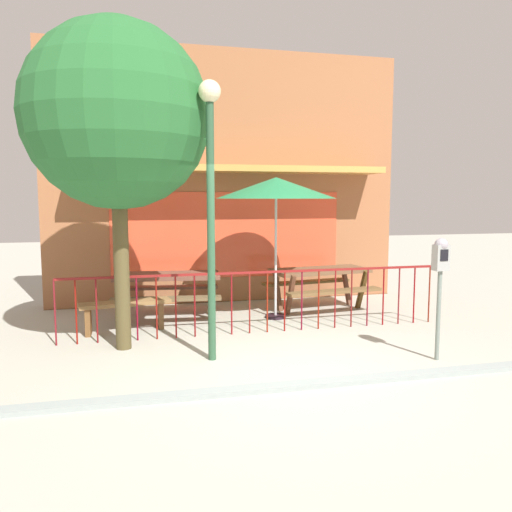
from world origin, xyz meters
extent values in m
plane|color=#A6A597|center=(0.00, 0.00, 0.00)|extent=(40.00, 40.00, 0.00)
cube|color=brown|center=(0.00, 4.58, 0.00)|extent=(7.05, 0.54, 0.01)
cube|color=#9D603C|center=(0.00, 4.58, 2.49)|extent=(7.05, 0.50, 4.97)
cube|color=#E54C2D|center=(0.00, 4.32, 1.35)|extent=(4.58, 0.02, 1.70)
cube|color=gold|center=(0.00, 3.94, 2.63)|extent=(5.99, 0.78, 0.12)
cube|color=maroon|center=(0.00, 1.83, 0.95)|extent=(5.92, 0.04, 0.04)
cylinder|color=maroon|center=(-2.96, 1.83, 0.47)|extent=(0.02, 0.02, 0.95)
cylinder|color=maroon|center=(-2.68, 1.83, 0.47)|extent=(0.02, 0.02, 0.95)
cylinder|color=maroon|center=(-2.40, 1.83, 0.47)|extent=(0.02, 0.02, 0.95)
cylinder|color=maroon|center=(-2.11, 1.83, 0.47)|extent=(0.02, 0.02, 0.95)
cylinder|color=maroon|center=(-1.83, 1.83, 0.47)|extent=(0.02, 0.02, 0.95)
cylinder|color=maroon|center=(-1.55, 1.83, 0.47)|extent=(0.02, 0.02, 0.95)
cylinder|color=maroon|center=(-1.27, 1.83, 0.47)|extent=(0.02, 0.02, 0.95)
cylinder|color=maroon|center=(-0.99, 1.83, 0.47)|extent=(0.02, 0.02, 0.95)
cylinder|color=maroon|center=(-0.70, 1.83, 0.47)|extent=(0.02, 0.02, 0.95)
cylinder|color=maroon|center=(-0.42, 1.83, 0.47)|extent=(0.02, 0.02, 0.95)
cylinder|color=maroon|center=(-0.14, 1.83, 0.47)|extent=(0.02, 0.02, 0.95)
cylinder|color=maroon|center=(0.14, 1.83, 0.47)|extent=(0.02, 0.02, 0.95)
cylinder|color=maroon|center=(0.42, 1.83, 0.47)|extent=(0.02, 0.02, 0.95)
cylinder|color=maroon|center=(0.70, 1.83, 0.47)|extent=(0.02, 0.02, 0.95)
cylinder|color=maroon|center=(0.99, 1.83, 0.47)|extent=(0.02, 0.02, 0.95)
cylinder|color=maroon|center=(1.27, 1.83, 0.47)|extent=(0.02, 0.02, 0.95)
cylinder|color=maroon|center=(1.55, 1.83, 0.47)|extent=(0.02, 0.02, 0.95)
cylinder|color=maroon|center=(1.83, 1.83, 0.47)|extent=(0.02, 0.02, 0.95)
cylinder|color=maroon|center=(2.11, 1.83, 0.47)|extent=(0.02, 0.02, 0.95)
cylinder|color=maroon|center=(2.40, 1.83, 0.47)|extent=(0.02, 0.02, 0.95)
cylinder|color=maroon|center=(2.68, 1.83, 0.47)|extent=(0.02, 0.02, 0.95)
cylinder|color=maroon|center=(2.96, 1.83, 0.47)|extent=(0.02, 0.02, 0.95)
cube|color=brown|center=(-1.30, 3.19, 0.74)|extent=(1.87, 0.95, 0.07)
cube|color=brown|center=(-1.36, 2.64, 0.44)|extent=(1.82, 0.45, 0.05)
cube|color=brown|center=(-1.24, 3.73, 0.44)|extent=(1.82, 0.45, 0.05)
cube|color=brown|center=(-2.06, 2.99, 0.37)|extent=(0.11, 0.36, 0.78)
cube|color=#513321|center=(-2.00, 3.55, 0.37)|extent=(0.11, 0.36, 0.78)
cube|color=#5A3319|center=(-0.60, 2.83, 0.37)|extent=(0.11, 0.36, 0.78)
cube|color=brown|center=(-0.54, 3.38, 0.37)|extent=(0.11, 0.36, 0.78)
cube|color=brown|center=(1.51, 3.17, 0.74)|extent=(1.89, 0.99, 0.07)
cube|color=brown|center=(1.58, 2.62, 0.44)|extent=(1.82, 0.50, 0.05)
cube|color=brown|center=(1.44, 3.71, 0.44)|extent=(1.82, 0.50, 0.05)
cube|color=brown|center=(0.82, 2.79, 0.37)|extent=(0.12, 0.36, 0.78)
cube|color=brown|center=(0.74, 3.35, 0.37)|extent=(0.12, 0.36, 0.78)
cube|color=#503A18|center=(2.28, 2.99, 0.37)|extent=(0.12, 0.36, 0.78)
cube|color=brown|center=(2.20, 3.54, 0.37)|extent=(0.12, 0.36, 0.78)
cylinder|color=black|center=(0.53, 2.72, 0.03)|extent=(0.36, 0.36, 0.05)
cylinder|color=#BAB8B8|center=(0.53, 2.72, 1.19)|extent=(0.04, 0.04, 2.39)
cone|color=#227B48|center=(0.53, 2.72, 2.26)|extent=(2.05, 2.05, 0.36)
cube|color=olive|center=(-2.01, 2.41, 0.45)|extent=(1.43, 0.57, 0.06)
cube|color=brown|center=(-2.56, 2.31, 0.23)|extent=(0.08, 0.29, 0.45)
cube|color=brown|center=(-1.46, 2.51, 0.23)|extent=(0.08, 0.29, 0.45)
cylinder|color=slate|center=(1.93, -0.01, 0.58)|extent=(0.06, 0.06, 1.17)
cube|color=#959894|center=(1.93, -0.01, 1.33)|extent=(0.18, 0.14, 0.33)
sphere|color=#968E98|center=(1.93, -0.01, 1.50)|extent=(0.17, 0.17, 0.17)
cube|color=black|center=(1.93, -0.08, 1.37)|extent=(0.11, 0.01, 0.14)
cylinder|color=#4D4225|center=(-2.02, 1.46, 1.24)|extent=(0.21, 0.21, 2.49)
sphere|color=#25612E|center=(-2.02, 1.46, 3.17)|extent=(2.48, 2.48, 2.48)
cylinder|color=#2B5135|center=(-0.90, 0.69, 1.63)|extent=(0.10, 0.10, 3.27)
sphere|color=beige|center=(-0.90, 0.69, 3.39)|extent=(0.28, 0.28, 0.28)
cube|color=gray|center=(0.00, -0.52, 0.00)|extent=(9.87, 0.20, 0.11)
camera|label=1|loc=(-1.86, -5.70, 2.09)|focal=35.82mm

